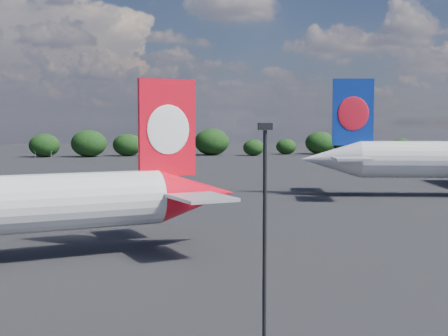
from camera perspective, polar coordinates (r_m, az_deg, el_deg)
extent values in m
plane|color=black|center=(94.34, -14.27, -2.86)|extent=(500.00, 500.00, 0.00)
cone|color=red|center=(57.08, -2.50, -2.43)|extent=(8.72, 6.85, 4.78)
cube|color=red|center=(55.61, -5.22, 3.69)|extent=(5.16, 2.03, 8.60)
ellipsoid|color=white|center=(55.35, -5.12, 3.51)|extent=(3.89, 1.38, 4.39)
ellipsoid|color=white|center=(55.88, -5.33, 3.52)|extent=(3.89, 1.38, 4.39)
cube|color=#A6A8AE|center=(51.50, -2.08, -2.72)|extent=(5.82, 6.76, 0.29)
cube|color=#A6A8AE|center=(61.18, -6.13, -1.65)|extent=(5.82, 6.76, 0.29)
cone|color=silver|center=(97.77, 9.68, 0.79)|extent=(10.02, 7.34, 5.68)
cube|color=navy|center=(98.11, 11.71, 5.02)|extent=(6.24, 1.78, 10.22)
ellipsoid|color=red|center=(97.77, 11.74, 4.91)|extent=(4.72, 1.15, 5.22)
ellipsoid|color=red|center=(98.44, 11.68, 4.90)|extent=(4.72, 1.15, 5.22)
cube|color=#A6A8AE|center=(91.89, 11.58, 0.84)|extent=(6.34, 7.68, 0.34)
cube|color=#A6A8AE|center=(104.23, 10.48, 1.24)|extent=(6.34, 7.68, 0.34)
cylinder|color=black|center=(25.33, 3.72, -9.12)|extent=(0.16, 0.16, 11.04)
cube|color=black|center=(24.65, 3.78, 3.81)|extent=(0.55, 0.30, 0.28)
cube|color=#125E1C|center=(211.11, -16.21, 1.79)|extent=(6.00, 0.30, 2.60)
cylinder|color=#909398|center=(211.54, -16.87, 1.19)|extent=(0.20, 0.20, 2.00)
cylinder|color=#909398|center=(210.90, -15.53, 1.21)|extent=(0.20, 0.20, 2.00)
cube|color=yellow|center=(215.37, -8.07, 2.18)|extent=(5.00, 0.30, 3.00)
cylinder|color=#909398|center=(215.48, -8.06, 1.44)|extent=(0.30, 0.30, 2.50)
ellipsoid|color=black|center=(213.98, -16.10, 2.01)|extent=(10.08, 8.53, 7.75)
ellipsoid|color=black|center=(210.88, -12.26, 2.21)|extent=(11.68, 9.88, 8.98)
ellipsoid|color=black|center=(214.56, -8.82, 2.11)|extent=(9.92, 8.39, 7.63)
ellipsoid|color=black|center=(210.02, -4.80, 1.96)|extent=(8.54, 7.23, 6.57)
ellipsoid|color=black|center=(217.70, -1.12, 2.41)|extent=(12.14, 10.27, 9.34)
ellipsoid|color=black|center=(214.17, 2.72, 1.88)|extent=(7.28, 6.16, 5.60)
ellipsoid|color=black|center=(224.17, 5.70, 1.97)|extent=(7.29, 6.17, 5.61)
ellipsoid|color=black|center=(226.93, 8.76, 2.29)|extent=(10.64, 9.00, 8.18)
ellipsoid|color=black|center=(230.47, 11.27, 2.41)|extent=(11.96, 10.12, 9.20)
ellipsoid|color=black|center=(233.91, 15.95, 1.93)|extent=(7.40, 6.26, 5.69)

